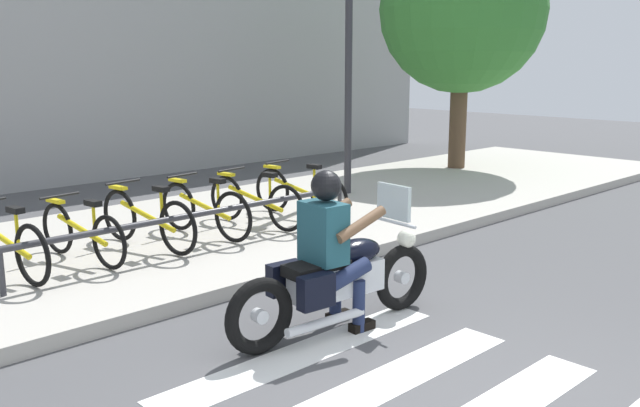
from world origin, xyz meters
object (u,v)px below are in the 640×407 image
object	(u,v)px
street_lamp	(349,43)
rider	(331,240)
tree_near_rack	(462,10)
motorcycle	(338,280)
bicycle_1	(82,232)
bicycle_2	(147,219)
bicycle_3	(205,209)
bicycle_4	(255,201)
bicycle_0	(6,244)
bike_rack	(203,216)
bicycle_5	(300,192)

from	to	relation	value
street_lamp	rider	bearing A→B (deg)	-137.50
rider	tree_near_rack	world-z (taller)	tree_near_rack
motorcycle	bicycle_1	world-z (taller)	motorcycle
street_lamp	bicycle_2	bearing A→B (deg)	-169.38
bicycle_2	bicycle_3	distance (m)	0.81
motorcycle	bicycle_3	distance (m)	3.15
bicycle_4	bicycle_2	bearing A→B (deg)	-179.99
bicycle_0	street_lamp	world-z (taller)	street_lamp
bicycle_3	tree_near_rack	world-z (taller)	tree_near_rack
bike_rack	bicycle_2	bearing A→B (deg)	126.13
bicycle_1	bicycle_5	size ratio (longest dim) A/B	0.94
motorcycle	street_lamp	world-z (taller)	street_lamp
bicycle_1	bicycle_4	bearing A→B (deg)	-0.01
bicycle_2	bicycle_4	world-z (taller)	bicycle_2
street_lamp	tree_near_rack	distance (m)	3.79
motorcycle	bike_rack	size ratio (longest dim) A/B	0.49
bicycle_4	bicycle_5	world-z (taller)	bicycle_5
motorcycle	bike_rack	xyz separation A→B (m)	(0.31, 2.52, 0.11)
bicycle_5	rider	bearing A→B (deg)	-128.12
bicycle_2	street_lamp	xyz separation A→B (m)	(4.23, 0.79, 2.11)
bicycle_2	tree_near_rack	bearing A→B (deg)	8.56
bicycle_2	street_lamp	world-z (taller)	street_lamp
bicycle_0	bicycle_4	distance (m)	3.23
bicycle_3	bike_rack	bearing A→B (deg)	-126.07
bicycle_3	bicycle_4	bearing A→B (deg)	0.04
bicycle_1	bicycle_4	distance (m)	2.42
bicycle_0	street_lamp	distance (m)	6.27
bicycle_1	bicycle_2	bearing A→B (deg)	-0.05
bicycle_4	bicycle_3	bearing A→B (deg)	-179.96
bicycle_3	bicycle_0	bearing A→B (deg)	180.00
bicycle_4	bicycle_5	distance (m)	0.81
bicycle_3	tree_near_rack	distance (m)	7.75
bicycle_3	bicycle_5	bearing A→B (deg)	0.00
bicycle_0	tree_near_rack	world-z (taller)	tree_near_rack
bicycle_3	bike_rack	distance (m)	0.69
bicycle_1	tree_near_rack	size ratio (longest dim) A/B	0.31
motorcycle	tree_near_rack	bearing A→B (deg)	28.60
bicycle_1	street_lamp	world-z (taller)	street_lamp
bicycle_2	bicycle_0	bearing A→B (deg)	-179.99
bicycle_4	tree_near_rack	distance (m)	7.02
rider	bicycle_0	xyz separation A→B (m)	(-1.64, 3.06, -0.33)
bicycle_2	bicycle_3	xyz separation A→B (m)	(0.81, -0.00, -0.00)
bicycle_2	bicycle_4	distance (m)	1.62
bike_rack	bicycle_4	bearing A→B (deg)	24.60
bicycle_0	bicycle_5	distance (m)	4.04
bicycle_5	bike_rack	distance (m)	2.10
bicycle_1	bicycle_3	size ratio (longest dim) A/B	0.96
motorcycle	bicycle_0	size ratio (longest dim) A/B	1.38
bicycle_3	motorcycle	bearing A→B (deg)	-103.00
bicycle_4	tree_near_rack	world-z (taller)	tree_near_rack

